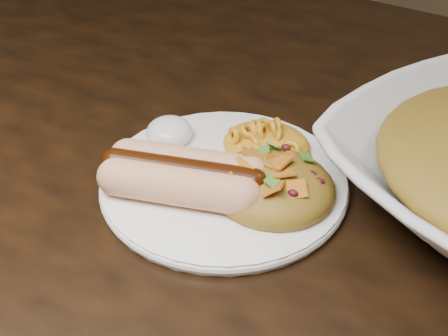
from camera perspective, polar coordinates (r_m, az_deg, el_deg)
The scene contains 6 objects.
table at distance 0.66m, azimuth -3.56°, elevation -5.19°, with size 1.60×0.90×0.75m.
plate at distance 0.55m, azimuth 0.00°, elevation -1.29°, with size 0.22×0.22×0.01m, color white.
hotdog at distance 0.52m, azimuth -3.77°, elevation -0.62°, with size 0.12×0.10×0.03m.
mac_and_cheese at distance 0.58m, azimuth 3.95°, elevation 3.07°, with size 0.08×0.08×0.03m, color gold.
sour_cream at distance 0.59m, azimuth -5.04°, elevation 3.73°, with size 0.04×0.04×0.03m, color silver.
taco_salad at distance 0.52m, azimuth 4.53°, elevation -0.78°, with size 0.11×0.10×0.05m.
Camera 1 is at (0.29, -0.39, 1.10)m, focal length 50.00 mm.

